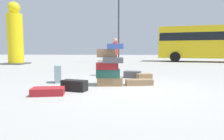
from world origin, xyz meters
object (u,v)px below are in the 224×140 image
object	(u,v)px
suitcase_brown_upright_blue	(144,77)
person_bearded_onlooker	(115,51)
suitcase_maroon_right_side	(48,91)
suitcase_cream_foreground_near	(102,68)
suitcase_charcoal_behind_tower	(132,74)
suitcase_tower	(109,68)
suitcase_brown_left_side	(139,82)
parked_bus	(208,41)
lamp_post	(119,10)
suitcase_slate_white_trunk	(58,74)
suitcase_black_foreground_far	(74,86)
yellow_dummy_statue	(15,37)

from	to	relation	value
suitcase_brown_upright_blue	person_bearded_onlooker	xyz separation A→B (m)	(-1.29, 3.51, 0.89)
suitcase_maroon_right_side	person_bearded_onlooker	xyz separation A→B (m)	(1.16, 6.19, 0.91)
suitcase_cream_foreground_near	suitcase_charcoal_behind_tower	bearing A→B (deg)	-25.86
suitcase_charcoal_behind_tower	person_bearded_onlooker	distance (m)	3.29
suitcase_tower	suitcase_brown_left_side	distance (m)	1.00
parked_bus	lamp_post	xyz separation A→B (m)	(-7.92, -1.82, 2.53)
suitcase_slate_white_trunk	suitcase_brown_left_side	size ratio (longest dim) A/B	0.69
suitcase_brown_upright_blue	suitcase_cream_foreground_near	distance (m)	1.99
suitcase_black_foreground_far	suitcase_brown_left_side	world-z (taller)	suitcase_black_foreground_far
parked_bus	lamp_post	world-z (taller)	lamp_post
parked_bus	suitcase_tower	bearing A→B (deg)	-107.93
suitcase_brown_upright_blue	parked_bus	xyz separation A→B (m)	(6.47, 11.66, 1.72)
suitcase_slate_white_trunk	suitcase_cream_foreground_near	world-z (taller)	suitcase_cream_foreground_near
suitcase_black_foreground_far	suitcase_charcoal_behind_tower	distance (m)	3.04
suitcase_brown_upright_blue	lamp_post	bearing A→B (deg)	82.90
suitcase_brown_left_side	parked_bus	distance (m)	14.56
suitcase_black_foreground_far	parked_bus	distance (m)	16.28
suitcase_slate_white_trunk	suitcase_tower	bearing A→B (deg)	-34.32
person_bearded_onlooker	parked_bus	distance (m)	11.28
suitcase_tower	suitcase_brown_upright_blue	world-z (taller)	suitcase_tower
suitcase_slate_white_trunk	lamp_post	size ratio (longest dim) A/B	0.08
person_bearded_onlooker	yellow_dummy_statue	distance (m)	8.69
suitcase_maroon_right_side	lamp_post	bearing A→B (deg)	73.69
suitcase_tower	suitcase_brown_left_side	size ratio (longest dim) A/B	1.55
suitcase_charcoal_behind_tower	yellow_dummy_statue	xyz separation A→B (m)	(-8.63, 6.82, 1.93)
suitcase_cream_foreground_near	lamp_post	distance (m)	9.68
person_bearded_onlooker	lamp_post	bearing A→B (deg)	-170.12
suitcase_brown_upright_blue	suitcase_black_foreground_far	world-z (taller)	suitcase_black_foreground_far
suitcase_slate_white_trunk	suitcase_cream_foreground_near	size ratio (longest dim) A/B	0.83
yellow_dummy_statue	parked_bus	world-z (taller)	yellow_dummy_statue
suitcase_brown_upright_blue	suitcase_brown_left_side	xyz separation A→B (m)	(-0.24, -1.14, -0.02)
suitcase_black_foreground_far	suitcase_brown_left_side	size ratio (longest dim) A/B	0.81
parked_bus	suitcase_charcoal_behind_tower	bearing A→B (deg)	-109.01
suitcase_brown_upright_blue	person_bearded_onlooker	world-z (taller)	person_bearded_onlooker
suitcase_brown_left_side	person_bearded_onlooker	size ratio (longest dim) A/B	0.48
suitcase_charcoal_behind_tower	person_bearded_onlooker	world-z (taller)	person_bearded_onlooker
suitcase_black_foreground_far	suitcase_cream_foreground_near	world-z (taller)	suitcase_cream_foreground_near
person_bearded_onlooker	suitcase_black_foreground_far	bearing A→B (deg)	1.72
suitcase_brown_left_side	lamp_post	bearing A→B (deg)	85.64
suitcase_black_foreground_far	yellow_dummy_statue	size ratio (longest dim) A/B	0.14
yellow_dummy_statue	lamp_post	world-z (taller)	lamp_post
suitcase_slate_white_trunk	person_bearded_onlooker	bearing A→B (deg)	47.61
suitcase_tower	yellow_dummy_statue	bearing A→B (deg)	132.80
suitcase_brown_left_side	person_bearded_onlooker	xyz separation A→B (m)	(-1.04, 4.65, 0.91)
yellow_dummy_statue	suitcase_cream_foreground_near	bearing A→B (deg)	-40.22
suitcase_brown_upright_blue	lamp_post	xyz separation A→B (m)	(-1.45, 9.84, 4.25)
suitcase_brown_upright_blue	suitcase_black_foreground_far	distance (m)	2.91
suitcase_tower	lamp_post	bearing A→B (deg)	91.58
suitcase_slate_white_trunk	parked_bus	bearing A→B (deg)	30.49
person_bearded_onlooker	suitcase_brown_upright_blue	bearing A→B (deg)	28.54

